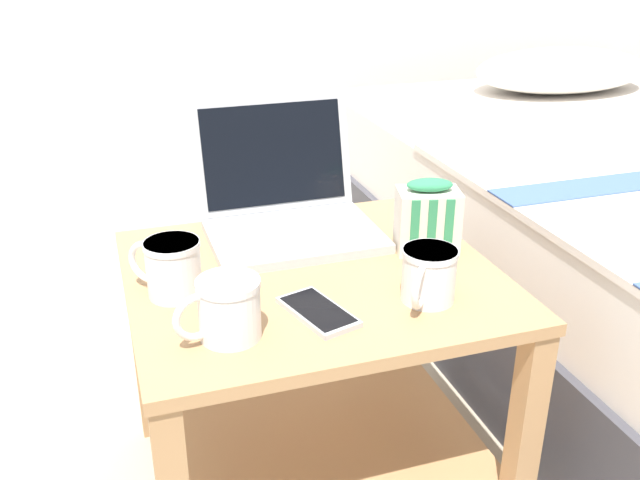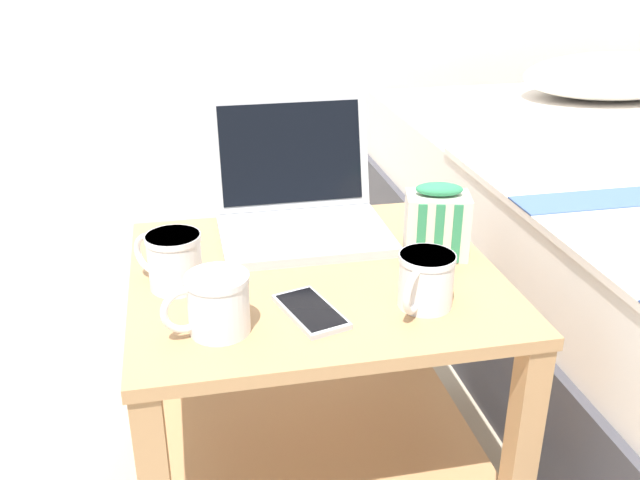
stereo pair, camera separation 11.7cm
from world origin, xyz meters
TOP-DOWN VIEW (x-y plane):
  - ground_plane at (0.00, 0.00)m, footprint 8.00×8.00m
  - bedside_table at (0.00, 0.00)m, footprint 0.63×0.57m
  - laptop at (0.01, 0.19)m, footprint 0.32×0.30m
  - mug_front_left at (-0.24, -0.00)m, footprint 0.11×0.11m
  - mug_front_right at (0.15, -0.15)m, footprint 0.10×0.11m
  - mug_mid_center at (-0.18, -0.16)m, footprint 0.13×0.09m
  - snack_bag at (0.23, 0.02)m, footprint 0.13×0.10m
  - cell_phone at (-0.04, -0.14)m, footprint 0.11×0.15m

SIDE VIEW (x-z plane):
  - ground_plane at x=0.00m, z-range 0.00..0.00m
  - bedside_table at x=0.00m, z-range 0.07..0.54m
  - cell_phone at x=-0.04m, z-range 0.47..0.48m
  - laptop at x=0.01m, z-range 0.40..0.64m
  - mug_front_right at x=0.15m, z-range 0.47..0.56m
  - mug_mid_center at x=-0.18m, z-range 0.47..0.57m
  - mug_front_left at x=-0.24m, z-range 0.47..0.57m
  - snack_bag at x=0.23m, z-range 0.46..0.60m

